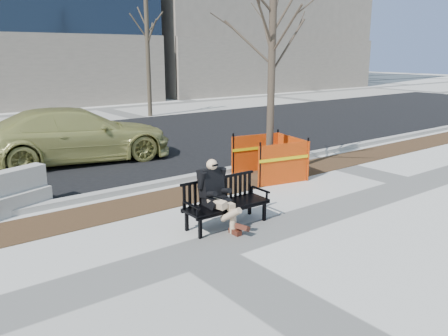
{
  "coord_description": "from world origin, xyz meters",
  "views": [
    {
      "loc": [
        -3.68,
        -5.48,
        3.03
      ],
      "look_at": [
        1.44,
        1.22,
        0.88
      ],
      "focal_mm": 36.65,
      "sensor_mm": 36.0,
      "label": 1
    }
  ],
  "objects_px": {
    "seated_man": "(215,227)",
    "tree_fence": "(269,177)",
    "sedan": "(79,161)",
    "bench": "(227,225)"
  },
  "relations": [
    {
      "from": "seated_man",
      "to": "tree_fence",
      "type": "height_order",
      "value": "tree_fence"
    },
    {
      "from": "seated_man",
      "to": "sedan",
      "type": "bearing_deg",
      "value": 91.97
    },
    {
      "from": "bench",
      "to": "tree_fence",
      "type": "bearing_deg",
      "value": 35.51
    },
    {
      "from": "seated_man",
      "to": "tree_fence",
      "type": "xyz_separation_m",
      "value": [
        3.06,
        1.89,
        0.0
      ]
    },
    {
      "from": "seated_man",
      "to": "sedan",
      "type": "height_order",
      "value": "sedan"
    },
    {
      "from": "bench",
      "to": "seated_man",
      "type": "xyz_separation_m",
      "value": [
        -0.22,
        0.05,
        0.0
      ]
    },
    {
      "from": "seated_man",
      "to": "sedan",
      "type": "relative_size",
      "value": 0.23
    },
    {
      "from": "tree_fence",
      "to": "sedan",
      "type": "height_order",
      "value": "tree_fence"
    },
    {
      "from": "bench",
      "to": "tree_fence",
      "type": "distance_m",
      "value": 3.44
    },
    {
      "from": "tree_fence",
      "to": "sedan",
      "type": "bearing_deg",
      "value": 124.64
    }
  ]
}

